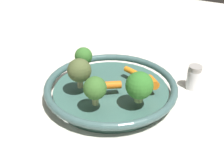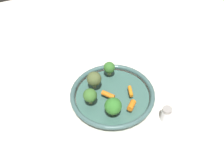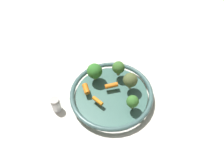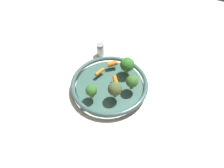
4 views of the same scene
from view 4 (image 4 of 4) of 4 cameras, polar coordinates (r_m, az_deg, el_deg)
name	(u,v)px [view 4 (image 4 of 4)]	position (r m, az deg, el deg)	size (l,w,h in m)	color
ground_plane	(109,88)	(0.98, -0.62, -1.04)	(1.83, 1.83, 0.00)	silver
serving_bowl	(109,85)	(0.97, -0.63, -0.27)	(0.32, 0.32, 0.04)	#3D665B
baby_carrot_right	(100,72)	(0.98, -3.08, 3.00)	(0.01, 0.01, 0.05)	orange
baby_carrot_near_rim	(112,64)	(1.01, 0.06, 4.99)	(0.02, 0.02, 0.04)	orange
baby_carrot_left	(116,81)	(0.95, 0.90, 0.76)	(0.02, 0.02, 0.05)	orange
broccoli_floret_mid	(132,82)	(0.91, 4.93, 0.61)	(0.05, 0.05, 0.07)	tan
broccoli_floret_edge	(91,91)	(0.88, -5.10, -1.68)	(0.04, 0.04, 0.06)	#9BA666
broccoli_floret_large	(127,65)	(0.97, 3.77, 4.76)	(0.06, 0.06, 0.07)	#97AA66
broccoli_floret_small	(115,89)	(0.87, 0.72, -1.25)	(0.06, 0.06, 0.07)	tan
salt_shaker	(100,50)	(1.10, -2.86, 8.39)	(0.03, 0.03, 0.06)	white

